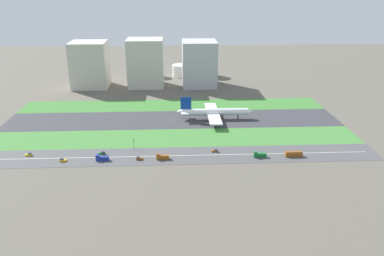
# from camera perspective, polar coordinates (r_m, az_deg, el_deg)

# --- Properties ---
(ground_plane) EXTENTS (800.00, 800.00, 0.00)m
(ground_plane) POSITION_cam_1_polar(r_m,az_deg,el_deg) (331.33, -2.81, 1.24)
(ground_plane) COLOR #5B564C
(runway) EXTENTS (280.00, 46.00, 0.10)m
(runway) POSITION_cam_1_polar(r_m,az_deg,el_deg) (331.31, -2.81, 1.24)
(runway) COLOR #38383D
(runway) RESTS_ON ground_plane
(grass_median_north) EXTENTS (280.00, 36.00, 0.10)m
(grass_median_north) POSITION_cam_1_polar(r_m,az_deg,el_deg) (370.19, -2.83, 3.38)
(grass_median_north) COLOR #3D7A33
(grass_median_north) RESTS_ON ground_plane
(grass_median_south) EXTENTS (280.00, 36.00, 0.10)m
(grass_median_south) POSITION_cam_1_polar(r_m,az_deg,el_deg) (293.02, -2.78, -1.45)
(grass_median_south) COLOR #427F38
(grass_median_south) RESTS_ON ground_plane
(highway) EXTENTS (280.00, 28.00, 0.10)m
(highway) POSITION_cam_1_polar(r_m,az_deg,el_deg) (263.70, -2.75, -4.09)
(highway) COLOR #4C4C4F
(highway) RESTS_ON ground_plane
(highway_centerline) EXTENTS (266.00, 0.50, 0.01)m
(highway_centerline) POSITION_cam_1_polar(r_m,az_deg,el_deg) (263.67, -2.75, -4.08)
(highway_centerline) COLOR silver
(highway_centerline) RESTS_ON highway
(airliner) EXTENTS (65.00, 56.00, 19.70)m
(airliner) POSITION_cam_1_polar(r_m,az_deg,el_deg) (331.00, 3.14, 2.35)
(airliner) COLOR white
(airliner) RESTS_ON runway
(car_1) EXTENTS (4.40, 1.80, 2.00)m
(car_1) POSITION_cam_1_polar(r_m,az_deg,el_deg) (268.99, -18.44, -4.49)
(car_1) COLOR yellow
(car_1) RESTS_ON highway
(bus_0) EXTENTS (11.60, 2.50, 3.50)m
(bus_0) POSITION_cam_1_polar(r_m,az_deg,el_deg) (270.58, 14.70, -3.71)
(bus_0) COLOR brown
(bus_0) RESTS_ON highway
(car_2) EXTENTS (4.40, 1.80, 2.00)m
(car_2) POSITION_cam_1_polar(r_m,az_deg,el_deg) (272.38, -13.05, -3.59)
(car_2) COLOR #19662D
(car_2) RESTS_ON highway
(truck_0) EXTENTS (8.40, 2.50, 4.00)m
(truck_0) POSITION_cam_1_polar(r_m,az_deg,el_deg) (258.61, -4.37, -4.26)
(truck_0) COLOR brown
(truck_0) RESTS_ON highway
(truck_2) EXTENTS (8.40, 2.50, 4.00)m
(truck_2) POSITION_cam_1_polar(r_m,az_deg,el_deg) (264.68, 9.88, -3.91)
(truck_2) COLOR #19662D
(truck_2) RESTS_ON highway
(truck_1) EXTENTS (8.40, 2.50, 4.00)m
(truck_1) POSITION_cam_1_polar(r_m,az_deg,el_deg) (262.85, -13.06, -4.34)
(truck_1) COLOR navy
(truck_1) RESTS_ON highway
(car_0) EXTENTS (4.40, 1.80, 2.00)m
(car_0) POSITION_cam_1_polar(r_m,az_deg,el_deg) (269.33, 3.38, -3.34)
(car_0) COLOR brown
(car_0) RESTS_ON highway
(car_4) EXTENTS (4.40, 1.80, 2.00)m
(car_4) POSITION_cam_1_polar(r_m,az_deg,el_deg) (259.86, -7.76, -4.45)
(car_4) COLOR brown
(car_4) RESTS_ON highway
(car_3) EXTENTS (4.40, 1.80, 2.00)m
(car_3) POSITION_cam_1_polar(r_m,az_deg,el_deg) (285.40, -22.81, -3.61)
(car_3) COLOR yellow
(car_3) RESTS_ON highway
(traffic_light) EXTENTS (0.36, 0.50, 7.20)m
(traffic_light) POSITION_cam_1_polar(r_m,az_deg,el_deg) (275.31, -8.54, -2.23)
(traffic_light) COLOR #4C4C51
(traffic_light) RESTS_ON highway
(terminal_building) EXTENTS (38.28, 36.26, 49.48)m
(terminal_building) POSITION_cam_1_polar(r_m,az_deg,el_deg) (444.14, -14.76, 8.97)
(terminal_building) COLOR beige
(terminal_building) RESTS_ON ground_plane
(hangar_building) EXTENTS (38.71, 33.92, 52.04)m
(hangar_building) POSITION_cam_1_polar(r_m,az_deg,el_deg) (435.55, -6.83, 9.46)
(hangar_building) COLOR beige
(hangar_building) RESTS_ON ground_plane
(office_tower) EXTENTS (37.08, 39.94, 49.51)m
(office_tower) POSITION_cam_1_polar(r_m,az_deg,el_deg) (435.75, 1.07, 9.43)
(office_tower) COLOR #B2B2B7
(office_tower) RESTS_ON ground_plane
(fuel_tank_west) EXTENTS (19.44, 19.44, 14.09)m
(fuel_tank_west) POSITION_cam_1_polar(r_m,az_deg,el_deg) (483.02, -5.58, 8.33)
(fuel_tank_west) COLOR silver
(fuel_tank_west) RESTS_ON ground_plane
(fuel_tank_centre) EXTENTS (20.90, 20.90, 14.28)m
(fuel_tank_centre) POSITION_cam_1_polar(r_m,az_deg,el_deg) (482.54, -1.66, 8.42)
(fuel_tank_centre) COLOR silver
(fuel_tank_centre) RESTS_ON ground_plane
(fuel_tank_east) EXTENTS (21.72, 21.72, 17.52)m
(fuel_tank_east) POSITION_cam_1_polar(r_m,az_deg,el_deg) (484.07, 2.43, 8.64)
(fuel_tank_east) COLOR silver
(fuel_tank_east) RESTS_ON ground_plane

